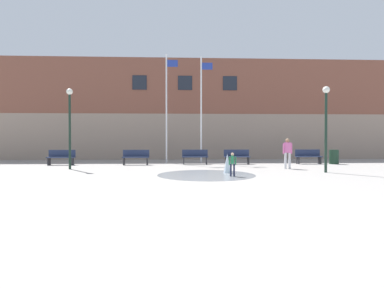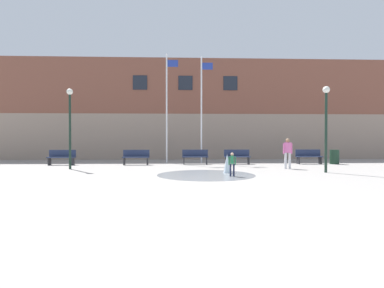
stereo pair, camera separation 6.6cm
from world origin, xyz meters
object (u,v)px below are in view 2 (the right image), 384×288
park_bench_center (195,157)px  park_bench_far_right (309,156)px  trash_can (334,157)px  flagpole_left (167,105)px  park_bench_far_left (62,157)px  teen_by_trashcan (288,151)px  lamp_post_left_lane (70,117)px  flagpole_right (202,106)px  child_running (232,162)px  lamp_post_right_lane (326,116)px  park_bench_left_of_flagpoles (136,157)px  park_bench_under_right_flagpole (237,156)px

park_bench_center → park_bench_far_right: 7.19m
trash_can → flagpole_left: bearing=172.5°
park_bench_far_left → park_bench_center: size_ratio=1.00×
teen_by_trashcan → lamp_post_left_lane: 11.48m
flagpole_right → park_bench_center: bearing=-112.3°
park_bench_far_right → lamp_post_left_lane: bearing=-168.3°
child_running → flagpole_right: size_ratio=0.14×
child_running → lamp_post_right_lane: bearing=-58.4°
park_bench_far_right → park_bench_center: bearing=-179.5°
flagpole_left → trash_can: 11.13m
teen_by_trashcan → park_bench_far_right: bearing=85.7°
park_bench_left_of_flagpoles → flagpole_left: bearing=38.4°
park_bench_far_right → flagpole_right: (-6.69, 1.17, 3.27)m
lamp_post_left_lane → park_bench_left_of_flagpoles: bearing=40.5°
park_bench_under_right_flagpole → park_bench_far_right: same height
child_running → park_bench_under_right_flagpole: bearing=2.9°
park_bench_far_right → lamp_post_right_lane: bearing=-105.4°
park_bench_left_of_flagpoles → lamp_post_left_lane: bearing=-139.5°
park_bench_far_left → flagpole_right: flagpole_right is taller
park_bench_center → park_bench_far_right: size_ratio=1.00×
teen_by_trashcan → lamp_post_left_lane: (-11.34, 0.24, 1.76)m
park_bench_center → flagpole_right: flagpole_right is taller
park_bench_far_right → lamp_post_right_lane: 5.59m
flagpole_right → park_bench_under_right_flagpole: bearing=-29.8°
child_running → flagpole_right: flagpole_right is taller
park_bench_far_left → lamp_post_left_lane: (1.46, -2.62, 2.22)m
child_running → teen_by_trashcan: size_ratio=0.62×
flagpole_right → teen_by_trashcan: bearing=-45.4°
park_bench_center → child_running: size_ratio=1.62×
child_running → lamp_post_right_lane: lamp_post_right_lane is taller
lamp_post_right_lane → trash_can: 5.98m
lamp_post_right_lane → flagpole_right: bearing=130.9°
park_bench_far_left → teen_by_trashcan: 13.13m
flagpole_right → trash_can: size_ratio=7.79×
park_bench_far_left → teen_by_trashcan: size_ratio=1.01×
park_bench_center → flagpole_left: bearing=145.4°
park_bench_center → park_bench_under_right_flagpole: (2.62, 0.02, 0.00)m
park_bench_far_right → park_bench_far_left: bearing=-179.1°
lamp_post_left_lane → trash_can: (15.37, 2.65, -2.25)m
park_bench_far_left → lamp_post_right_lane: lamp_post_right_lane is taller
park_bench_under_right_flagpole → park_bench_far_right: size_ratio=1.00×
teen_by_trashcan → lamp_post_right_lane: bearing=-24.9°
park_bench_far_left → park_bench_center: 8.09m
park_bench_left_of_flagpoles → lamp_post_right_lane: bearing=-26.5°
flagpole_right → lamp_post_left_lane: size_ratio=1.68×
park_bench_far_left → flagpole_right: bearing=9.3°
teen_by_trashcan → park_bench_far_left: bearing=-158.2°
lamp_post_right_lane → trash_can: (2.91, 4.77, -2.15)m
park_bench_center → flagpole_left: flagpole_left is taller
park_bench_far_right → flagpole_right: flagpole_right is taller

